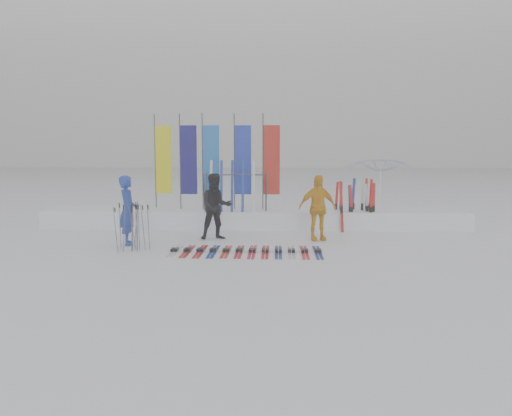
{
  "coord_description": "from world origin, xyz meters",
  "views": [
    {
      "loc": [
        0.78,
        -12.0,
        2.6
      ],
      "look_at": [
        0.2,
        1.6,
        1.0
      ],
      "focal_mm": 35.0,
      "sensor_mm": 36.0,
      "label": 1
    }
  ],
  "objects_px": {
    "ski_row": "(246,251)",
    "ski_rack": "(235,187)",
    "person_black": "(216,207)",
    "tent_canopy": "(380,190)",
    "person_yellow": "(317,208)",
    "person_blue": "(128,210)"
  },
  "relations": [
    {
      "from": "person_yellow",
      "to": "tent_canopy",
      "type": "distance_m",
      "value": 3.94
    },
    {
      "from": "ski_row",
      "to": "ski_rack",
      "type": "relative_size",
      "value": 1.87
    },
    {
      "from": "person_yellow",
      "to": "ski_rack",
      "type": "relative_size",
      "value": 0.92
    },
    {
      "from": "person_black",
      "to": "tent_canopy",
      "type": "bearing_deg",
      "value": 12.71
    },
    {
      "from": "ski_row",
      "to": "ski_rack",
      "type": "height_order",
      "value": "ski_rack"
    },
    {
      "from": "person_blue",
      "to": "ski_row",
      "type": "height_order",
      "value": "person_blue"
    },
    {
      "from": "ski_row",
      "to": "ski_rack",
      "type": "distance_m",
      "value": 4.02
    },
    {
      "from": "person_blue",
      "to": "tent_canopy",
      "type": "height_order",
      "value": "tent_canopy"
    },
    {
      "from": "person_black",
      "to": "person_yellow",
      "type": "distance_m",
      "value": 2.92
    },
    {
      "from": "person_blue",
      "to": "ski_row",
      "type": "bearing_deg",
      "value": -124.45
    },
    {
      "from": "person_yellow",
      "to": "person_black",
      "type": "bearing_deg",
      "value": 166.66
    },
    {
      "from": "person_blue",
      "to": "person_yellow",
      "type": "distance_m",
      "value": 5.31
    },
    {
      "from": "person_yellow",
      "to": "ski_rack",
      "type": "xyz_separation_m",
      "value": [
        -2.52,
        1.95,
        0.44
      ]
    },
    {
      "from": "person_blue",
      "to": "tent_canopy",
      "type": "xyz_separation_m",
      "value": [
        7.62,
        4.05,
        0.25
      ]
    },
    {
      "from": "person_yellow",
      "to": "ski_row",
      "type": "xyz_separation_m",
      "value": [
        -1.94,
        -1.79,
        -0.91
      ]
    },
    {
      "from": "person_blue",
      "to": "ski_rack",
      "type": "bearing_deg",
      "value": -63.01
    },
    {
      "from": "person_black",
      "to": "person_yellow",
      "type": "xyz_separation_m",
      "value": [
        2.92,
        -0.01,
        -0.01
      ]
    },
    {
      "from": "person_blue",
      "to": "ski_row",
      "type": "distance_m",
      "value": 3.52
    },
    {
      "from": "ski_row",
      "to": "person_blue",
      "type": "bearing_deg",
      "value": 165.28
    },
    {
      "from": "person_yellow",
      "to": "ski_rack",
      "type": "distance_m",
      "value": 3.21
    },
    {
      "from": "person_blue",
      "to": "ski_rack",
      "type": "distance_m",
      "value": 3.98
    },
    {
      "from": "person_black",
      "to": "tent_canopy",
      "type": "height_order",
      "value": "tent_canopy"
    }
  ]
}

